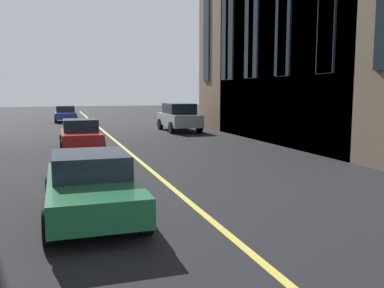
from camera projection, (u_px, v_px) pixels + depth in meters
The scene contains 5 objects.
lane_centre_line at pixel (131, 154), 18.16m from camera, with size 80.00×0.16×0.01m.
car_red_far at pixel (81, 134), 19.41m from camera, with size 3.90×1.89×1.40m.
car_green_trailing at pixel (91, 184), 9.00m from camera, with size 4.40×1.95×1.37m.
car_blue_parked_a at pixel (66, 114), 36.91m from camera, with size 3.90×1.89×1.40m.
car_silver_oncoming at pixel (179, 117), 28.33m from camera, with size 4.70×2.14×1.88m.
Camera 1 is at (2.09, 3.02, 2.70)m, focal length 39.13 mm.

